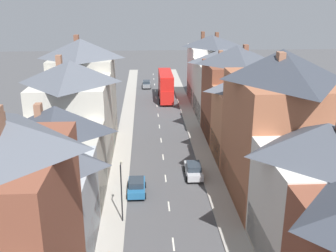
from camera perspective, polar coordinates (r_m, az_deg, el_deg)
The scene contains 10 objects.
pavement_left at distance 56.34m, azimuth -6.29°, elevation -1.39°, with size 2.20×104.00×0.14m, color #A8A399.
pavement_right at distance 56.70m, azimuth 4.06°, elevation -1.19°, with size 2.20×104.00×0.14m, color #A8A399.
centre_line_dashes at distance 54.43m, azimuth -1.01°, elevation -2.07°, with size 0.14×97.80×0.01m.
terrace_row_left at distance 33.53m, azimuth -17.25°, elevation -5.37°, with size 8.00×51.12×14.30m.
terrace_row_right at distance 43.94m, azimuth 12.93°, elevation 0.82°, with size 8.00×72.47×14.60m.
double_decker_bus_lead at distance 74.99m, azimuth -0.35°, elevation 5.91°, with size 2.74×10.80×5.30m.
car_near_silver at distance 85.82m, azimuth -3.14°, elevation 6.10°, with size 1.90×4.35×1.58m.
car_parked_left_a at distance 40.09m, azimuth -4.58°, elevation -8.72°, with size 1.90×3.82×1.61m.
car_parked_right_a at distance 43.61m, azimuth 3.72°, elevation -6.36°, with size 1.90×4.26×1.60m.
street_lamp at distance 34.53m, azimuth -6.77°, elevation -8.97°, with size 0.20×1.12×5.50m.
Camera 1 is at (-2.00, -14.95, 19.05)m, focal length 42.00 mm.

